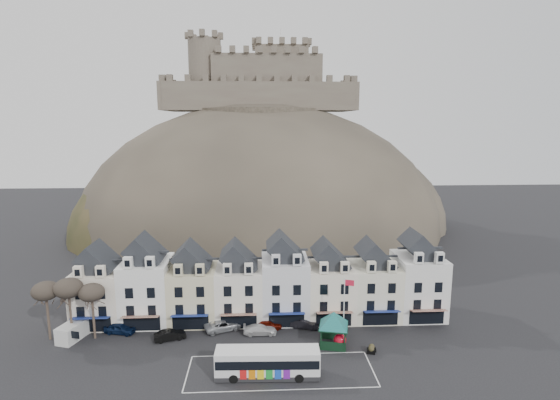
# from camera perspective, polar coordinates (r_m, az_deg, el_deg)

# --- Properties ---
(ground) EXTENTS (300.00, 300.00, 0.00)m
(ground) POSITION_cam_1_polar(r_m,az_deg,el_deg) (54.68, -2.11, -22.15)
(ground) COLOR black
(ground) RESTS_ON ground
(coach_bay_markings) EXTENTS (22.00, 7.50, 0.01)m
(coach_bay_markings) POSITION_cam_1_polar(r_m,az_deg,el_deg) (55.79, 0.08, -21.42)
(coach_bay_markings) COLOR silver
(coach_bay_markings) RESTS_ON ground
(townhouse_terrace) EXTENTS (54.40, 9.35, 11.80)m
(townhouse_terrace) POSITION_cam_1_polar(r_m,az_deg,el_deg) (66.61, -2.21, -10.87)
(townhouse_terrace) COLOR white
(townhouse_terrace) RESTS_ON ground
(castle_hill) EXTENTS (100.00, 76.00, 68.00)m
(castle_hill) POSITION_cam_1_polar(r_m,az_deg,el_deg) (118.76, -1.97, -3.97)
(castle_hill) COLOR #342F28
(castle_hill) RESTS_ON ground
(castle) EXTENTS (50.20, 22.20, 22.00)m
(castle) POSITION_cam_1_polar(r_m,az_deg,el_deg) (122.57, -2.51, 15.36)
(castle) COLOR brown
(castle) RESTS_ON ground
(tree_left_far) EXTENTS (3.61, 3.61, 8.24)m
(tree_left_far) POSITION_cam_1_polar(r_m,az_deg,el_deg) (67.28, -28.29, -10.46)
(tree_left_far) COLOR #3D3026
(tree_left_far) RESTS_ON ground
(tree_left_mid) EXTENTS (3.78, 3.78, 8.64)m
(tree_left_mid) POSITION_cam_1_polar(r_m,az_deg,el_deg) (65.95, -25.92, -10.36)
(tree_left_mid) COLOR #3D3026
(tree_left_mid) RESTS_ON ground
(tree_left_near) EXTENTS (3.43, 3.43, 7.84)m
(tree_left_near) POSITION_cam_1_polar(r_m,az_deg,el_deg) (65.08, -23.40, -11.08)
(tree_left_near) COLOR #3D3026
(tree_left_near) RESTS_ON ground
(bus) EXTENTS (12.13, 3.20, 3.40)m
(bus) POSITION_cam_1_polar(r_m,az_deg,el_deg) (53.93, -1.65, -20.31)
(bus) COLOR #262628
(bus) RESTS_ON ground
(bus_shelter) EXTENTS (7.26, 7.26, 4.72)m
(bus_shelter) POSITION_cam_1_polar(r_m,az_deg,el_deg) (59.78, 7.04, -15.21)
(bus_shelter) COLOR black
(bus_shelter) RESTS_ON ground
(red_buoy) EXTENTS (1.74, 1.74, 2.02)m
(red_buoy) POSITION_cam_1_polar(r_m,az_deg,el_deg) (60.28, 7.83, -17.81)
(red_buoy) COLOR black
(red_buoy) RESTS_ON ground
(flagpole) EXTENTS (1.24, 0.50, 8.98)m
(flagpole) POSITION_cam_1_polar(r_m,az_deg,el_deg) (60.47, 8.47, -13.42)
(flagpole) COLOR silver
(flagpole) RESTS_ON ground
(white_van) EXTENTS (3.55, 5.44, 2.29)m
(white_van) POSITION_cam_1_polar(r_m,az_deg,el_deg) (68.27, -25.29, -15.13)
(white_van) COLOR silver
(white_van) RESTS_ON ground
(planter_west) EXTENTS (1.11, 0.75, 1.07)m
(planter_west) POSITION_cam_1_polar(r_m,az_deg,el_deg) (60.50, 11.88, -18.39)
(planter_west) COLOR black
(planter_west) RESTS_ON ground
(planter_east) EXTENTS (1.13, 0.76, 1.03)m
(planter_east) POSITION_cam_1_polar(r_m,az_deg,el_deg) (60.06, 11.82, -18.63)
(planter_east) COLOR black
(planter_east) RESTS_ON ground
(car_navy) EXTENTS (4.65, 2.65, 1.49)m
(car_navy) POSITION_cam_1_polar(r_m,az_deg,el_deg) (67.44, -20.19, -15.46)
(car_navy) COLOR #0B1837
(car_navy) RESTS_ON ground
(car_black) EXTENTS (4.47, 2.70, 1.39)m
(car_black) POSITION_cam_1_polar(r_m,az_deg,el_deg) (63.75, -14.17, -16.73)
(car_black) COLOR black
(car_black) RESTS_ON ground
(car_silver) EXTENTS (5.80, 4.26, 1.48)m
(car_silver) POSITION_cam_1_polar(r_m,az_deg,el_deg) (65.00, -7.41, -15.89)
(car_silver) COLOR #A5A8AD
(car_silver) RESTS_ON ground
(car_white) EXTENTS (4.64, 1.90, 1.35)m
(car_white) POSITION_cam_1_polar(r_m,az_deg,el_deg) (63.50, -2.63, -16.55)
(car_white) COLOR silver
(car_white) RESTS_ON ground
(car_maroon) EXTENTS (3.98, 1.82, 1.32)m
(car_maroon) POSITION_cam_1_polar(r_m,az_deg,el_deg) (64.84, -1.53, -15.95)
(car_maroon) COLOR #550D04
(car_maroon) RESTS_ON ground
(car_charcoal) EXTENTS (4.24, 2.48, 1.32)m
(car_charcoal) POSITION_cam_1_polar(r_m,az_deg,el_deg) (65.15, 3.22, -15.83)
(car_charcoal) COLOR black
(car_charcoal) RESTS_ON ground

